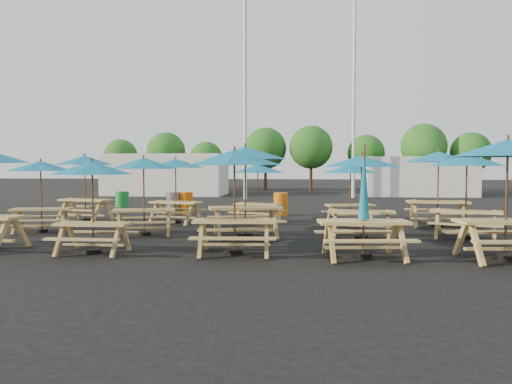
# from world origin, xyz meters

# --- Properties ---
(ground) EXTENTS (120.00, 120.00, 0.00)m
(ground) POSITION_xyz_m (0.00, 0.00, 0.00)
(ground) COLOR black
(ground) RESTS_ON ground
(picnic_unit_1) EXTENTS (2.37, 2.37, 2.16)m
(picnic_unit_1) POSITION_xyz_m (-6.17, -1.32, 1.87)
(picnic_unit_1) COLOR #AD8A4C
(picnic_unit_1) RESTS_ON ground
(picnic_unit_2) EXTENTS (2.56, 2.56, 2.38)m
(picnic_unit_2) POSITION_xyz_m (-6.21, 1.70, 2.06)
(picnic_unit_2) COLOR #AD8A4C
(picnic_unit_2) RESTS_ON ground
(picnic_unit_3) EXTENTS (1.93, 1.93, 2.12)m
(picnic_unit_3) POSITION_xyz_m (-3.05, -4.65, 1.83)
(picnic_unit_3) COLOR #AD8A4C
(picnic_unit_3) RESTS_ON ground
(picnic_unit_4) EXTENTS (2.49, 2.49, 2.24)m
(picnic_unit_4) POSITION_xyz_m (-2.89, -1.61, 1.94)
(picnic_unit_4) COLOR #AD8A4C
(picnic_unit_4) RESTS_ON ground
(picnic_unit_5) EXTENTS (2.50, 2.50, 2.27)m
(picnic_unit_5) POSITION_xyz_m (-2.79, 1.43, 1.96)
(picnic_unit_5) COLOR #AD8A4C
(picnic_unit_5) RESTS_ON ground
(picnic_unit_6) EXTENTS (2.30, 2.30, 2.36)m
(picnic_unit_6) POSITION_xyz_m (0.16, -4.41, 2.04)
(picnic_unit_6) COLOR #AD8A4C
(picnic_unit_6) RESTS_ON ground
(picnic_unit_7) EXTENTS (2.84, 2.84, 2.56)m
(picnic_unit_7) POSITION_xyz_m (0.04, -1.68, 2.21)
(picnic_unit_7) COLOR #AD8A4C
(picnic_unit_7) RESTS_ON ground
(picnic_unit_8) EXTENTS (2.36, 2.36, 2.06)m
(picnic_unit_8) POSITION_xyz_m (0.04, 1.73, 1.78)
(picnic_unit_8) COLOR #AD8A4C
(picnic_unit_8) RESTS_ON ground
(picnic_unit_9) EXTENTS (2.11, 1.90, 2.45)m
(picnic_unit_9) POSITION_xyz_m (2.99, -4.57, 1.01)
(picnic_unit_9) COLOR #AD8A4C
(picnic_unit_9) RESTS_ON ground
(picnic_unit_10) EXTENTS (2.27, 2.27, 2.30)m
(picnic_unit_10) POSITION_xyz_m (3.23, -1.65, 1.99)
(picnic_unit_10) COLOR #AD8A4C
(picnic_unit_10) RESTS_ON ground
(picnic_unit_11) EXTENTS (2.27, 2.27, 2.06)m
(picnic_unit_11) POSITION_xyz_m (3.20, 1.68, 1.78)
(picnic_unit_11) COLOR #AD8A4C
(picnic_unit_11) RESTS_ON ground
(picnic_unit_12) EXTENTS (2.58, 2.58, 2.57)m
(picnic_unit_12) POSITION_xyz_m (5.94, -4.48, 2.22)
(picnic_unit_12) COLOR #AD8A4C
(picnic_unit_12) RESTS_ON ground
(picnic_unit_13) EXTENTS (2.67, 2.67, 2.34)m
(picnic_unit_13) POSITION_xyz_m (6.07, -1.33, 2.02)
(picnic_unit_13) COLOR #AD8A4C
(picnic_unit_13) RESTS_ON ground
(picnic_unit_14) EXTENTS (2.38, 2.38, 2.49)m
(picnic_unit_14) POSITION_xyz_m (6.04, 1.57, 2.15)
(picnic_unit_14) COLOR #AD8A4C
(picnic_unit_14) RESTS_ON ground
(waste_bin_0) EXTENTS (0.57, 0.57, 0.92)m
(waste_bin_0) POSITION_xyz_m (-6.08, 4.89, 0.46)
(waste_bin_0) COLOR #198C34
(waste_bin_0) RESTS_ON ground
(waste_bin_1) EXTENTS (0.57, 0.57, 0.92)m
(waste_bin_1) POSITION_xyz_m (-3.73, 4.48, 0.46)
(waste_bin_1) COLOR gray
(waste_bin_1) RESTS_ON ground
(waste_bin_2) EXTENTS (0.57, 0.57, 0.92)m
(waste_bin_2) POSITION_xyz_m (-3.25, 4.63, 0.46)
(waste_bin_2) COLOR orange
(waste_bin_2) RESTS_ON ground
(waste_bin_3) EXTENTS (0.57, 0.57, 0.92)m
(waste_bin_3) POSITION_xyz_m (0.68, 4.45, 0.46)
(waste_bin_3) COLOR orange
(waste_bin_3) RESTS_ON ground
(mast_0) EXTENTS (0.20, 0.20, 12.00)m
(mast_0) POSITION_xyz_m (-2.00, 14.00, 6.00)
(mast_0) COLOR silver
(mast_0) RESTS_ON ground
(mast_1) EXTENTS (0.20, 0.20, 12.00)m
(mast_1) POSITION_xyz_m (4.50, 16.00, 6.00)
(mast_1) COLOR silver
(mast_1) RESTS_ON ground
(event_tent_0) EXTENTS (8.00, 4.00, 2.80)m
(event_tent_0) POSITION_xyz_m (-8.00, 18.00, 1.40)
(event_tent_0) COLOR silver
(event_tent_0) RESTS_ON ground
(event_tent_1) EXTENTS (7.00, 4.00, 2.60)m
(event_tent_1) POSITION_xyz_m (9.00, 19.00, 1.30)
(event_tent_1) COLOR silver
(event_tent_1) RESTS_ON ground
(tree_0) EXTENTS (2.80, 2.80, 4.24)m
(tree_0) POSITION_xyz_m (-14.07, 25.25, 2.83)
(tree_0) COLOR #382314
(tree_0) RESTS_ON ground
(tree_1) EXTENTS (3.11, 3.11, 4.72)m
(tree_1) POSITION_xyz_m (-9.74, 23.90, 3.15)
(tree_1) COLOR #382314
(tree_1) RESTS_ON ground
(tree_2) EXTENTS (2.59, 2.59, 3.93)m
(tree_2) POSITION_xyz_m (-6.39, 23.65, 2.62)
(tree_2) COLOR #382314
(tree_2) RESTS_ON ground
(tree_3) EXTENTS (3.36, 3.36, 5.09)m
(tree_3) POSITION_xyz_m (-1.75, 24.72, 3.41)
(tree_3) COLOR #382314
(tree_3) RESTS_ON ground
(tree_4) EXTENTS (3.41, 3.41, 5.17)m
(tree_4) POSITION_xyz_m (1.90, 24.26, 3.46)
(tree_4) COLOR #382314
(tree_4) RESTS_ON ground
(tree_5) EXTENTS (2.94, 2.94, 4.45)m
(tree_5) POSITION_xyz_m (6.22, 24.67, 2.97)
(tree_5) COLOR #382314
(tree_5) RESTS_ON ground
(tree_6) EXTENTS (3.38, 3.38, 5.13)m
(tree_6) POSITION_xyz_m (10.23, 22.90, 3.43)
(tree_6) COLOR #382314
(tree_6) RESTS_ON ground
(tree_7) EXTENTS (2.95, 2.95, 4.48)m
(tree_7) POSITION_xyz_m (13.63, 22.92, 2.99)
(tree_7) COLOR #382314
(tree_7) RESTS_ON ground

